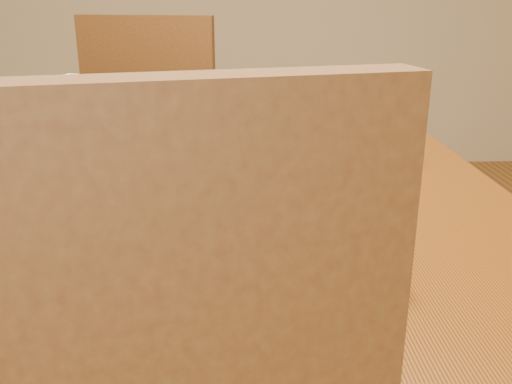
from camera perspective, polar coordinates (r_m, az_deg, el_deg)
dining_table at (r=1.05m, az=-3.63°, el=-2.60°), size 0.90×1.40×0.75m
chair_far at (r=2.01m, az=-9.02°, el=4.05°), size 0.53×0.54×0.97m
salad_plate at (r=0.67m, az=0.97°, el=-3.24°), size 0.31×0.31×0.09m
bread_plate at (r=1.07m, az=-8.64°, el=5.30°), size 0.17×0.17×0.08m
tomato_bowl at (r=1.06m, az=11.73°, el=4.22°), size 0.14×0.14×0.05m
drinking_glass at (r=1.21m, az=9.46°, el=8.07°), size 0.08×0.08×0.13m
napkin_holder at (r=1.17m, az=-16.62°, el=7.86°), size 0.12×0.09×0.14m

